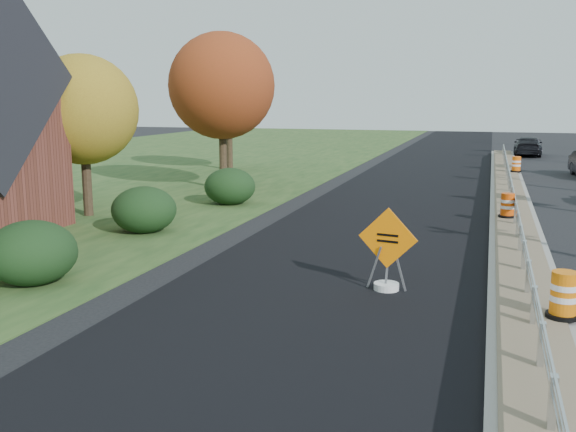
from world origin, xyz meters
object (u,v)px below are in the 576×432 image
(caution_sign, at_px, (387,270))
(barrel_median_mid, at_px, (507,206))
(barrel_median_far, at_px, (516,165))
(barrel_median_near, at_px, (564,296))
(car_dark_far, at_px, (528,146))

(caution_sign, distance_m, barrel_median_mid, 9.53)
(caution_sign, bearing_deg, barrel_median_far, 91.33)
(barrel_median_near, height_order, car_dark_far, car_dark_far)
(barrel_median_near, bearing_deg, barrel_median_far, 90.06)
(barrel_median_mid, height_order, car_dark_far, car_dark_far)
(caution_sign, height_order, barrel_median_mid, caution_sign)
(caution_sign, height_order, barrel_median_far, caution_sign)
(barrel_median_near, relative_size, barrel_median_mid, 1.06)
(barrel_median_mid, height_order, barrel_median_far, barrel_median_far)
(caution_sign, height_order, barrel_median_near, caution_sign)
(caution_sign, distance_m, barrel_median_near, 3.86)
(barrel_median_far, relative_size, car_dark_far, 0.18)
(barrel_median_near, height_order, barrel_median_mid, barrel_median_near)
(barrel_median_near, xyz_separation_m, car_dark_far, (1.25, 39.46, 0.06))
(barrel_median_mid, xyz_separation_m, car_dark_far, (2.04, 28.83, 0.09))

